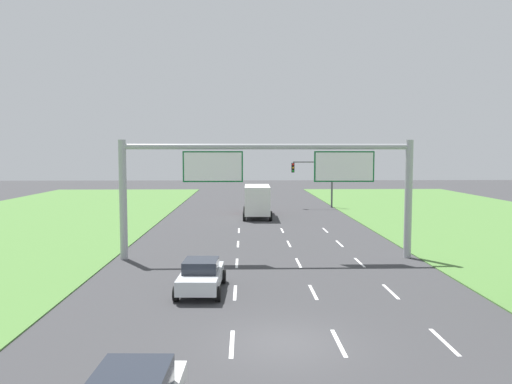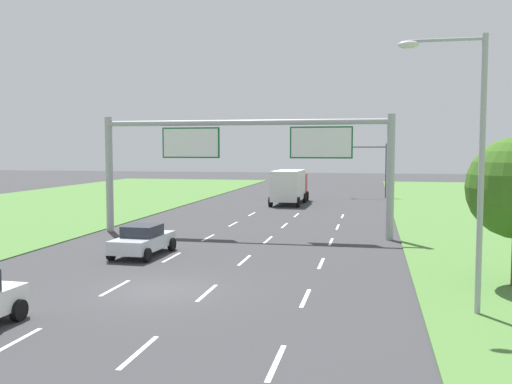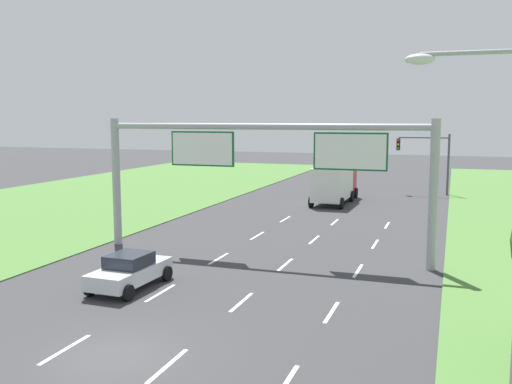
{
  "view_description": "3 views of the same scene",
  "coord_description": "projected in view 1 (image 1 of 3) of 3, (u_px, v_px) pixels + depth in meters",
  "views": [
    {
      "loc": [
        -1.36,
        -15.85,
        6.19
      ],
      "look_at": [
        -0.61,
        14.13,
        3.88
      ],
      "focal_mm": 35.0,
      "sensor_mm": 36.0,
      "label": 1
    },
    {
      "loc": [
        7.45,
        -19.07,
        5.1
      ],
      "look_at": [
        1.04,
        12.11,
        2.66
      ],
      "focal_mm": 40.0,
      "sensor_mm": 36.0,
      "label": 2
    },
    {
      "loc": [
        9.21,
        -13.79,
        6.99
      ],
      "look_at": [
        0.34,
        11.75,
        3.5
      ],
      "focal_mm": 40.0,
      "sensor_mm": 36.0,
      "label": 3
    }
  ],
  "objects": [
    {
      "name": "traffic_light_mast",
      "position": [
        315.0,
        174.0,
        57.03
      ],
      "size": [
        4.76,
        0.49,
        5.6
      ],
      "color": "#47494F",
      "rests_on": "ground_plane"
    },
    {
      "name": "lane_dashes_inner_right",
      "position": [
        324.0,
        313.0,
        19.34
      ],
      "size": [
        0.14,
        44.4,
        0.01
      ],
      "color": "white",
      "rests_on": "ground_plane"
    },
    {
      "name": "sign_gantry",
      "position": [
        270.0,
        176.0,
        29.19
      ],
      "size": [
        17.24,
        0.44,
        7.0
      ],
      "color": "#9EA0A5",
      "rests_on": "ground_plane"
    },
    {
      "name": "lane_dashes_inner_left",
      "position": [
        234.0,
        314.0,
        19.25
      ],
      "size": [
        0.14,
        44.4,
        0.01
      ],
      "color": "white",
      "rests_on": "ground_plane"
    },
    {
      "name": "car_lead_silver",
      "position": [
        201.0,
        275.0,
        22.34
      ],
      "size": [
        2.11,
        4.12,
        1.46
      ],
      "rotation": [
        0.0,
        0.0,
        -0.04
      ],
      "color": "silver",
      "rests_on": "ground_plane"
    },
    {
      "name": "lane_dashes_slip",
      "position": [
        413.0,
        313.0,
        19.43
      ],
      "size": [
        0.14,
        44.4,
        0.01
      ],
      "color": "white",
      "rests_on": "ground_plane"
    },
    {
      "name": "box_truck",
      "position": [
        257.0,
        200.0,
        48.92
      ],
      "size": [
        2.77,
        7.83,
        3.11
      ],
      "rotation": [
        0.0,
        0.0,
        -0.01
      ],
      "color": "#B21E19",
      "rests_on": "ground_plane"
    },
    {
      "name": "ground_plane",
      "position": [
        285.0,
        343.0,
        16.31
      ],
      "size": [
        200.0,
        200.0,
        0.0
      ],
      "primitive_type": "plane",
      "color": "#38383A"
    }
  ]
}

